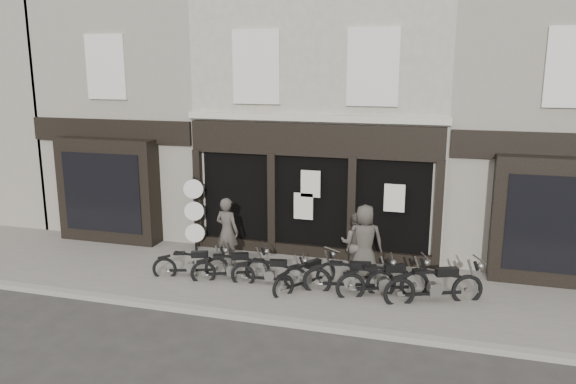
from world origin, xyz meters
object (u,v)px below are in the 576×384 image
(motorcycle_4, at_px, (350,280))
(advert_sign_post, at_px, (195,217))
(motorcycle_2, at_px, (270,275))
(man_centre, at_px, (355,243))
(motorcycle_3, at_px, (306,278))
(motorcycle_5, at_px, (384,283))
(motorcycle_6, at_px, (435,288))
(man_left, at_px, (227,231))
(man_right, at_px, (365,241))
(motorcycle_1, at_px, (232,269))
(motorcycle_0, at_px, (192,266))

(motorcycle_4, relative_size, advert_sign_post, 0.95)
(advert_sign_post, bearing_deg, motorcycle_2, -53.66)
(motorcycle_4, xyz_separation_m, man_centre, (-0.10, 1.27, 0.52))
(motorcycle_3, relative_size, man_centre, 1.05)
(motorcycle_2, xyz_separation_m, motorcycle_5, (2.80, 0.08, 0.06))
(motorcycle_4, height_order, motorcycle_5, motorcycle_5)
(motorcycle_3, relative_size, motorcycle_6, 0.78)
(man_left, xyz_separation_m, man_right, (3.72, 0.14, 0.02))
(motorcycle_6, height_order, man_centre, man_centre)
(motorcycle_5, distance_m, man_right, 1.45)
(motorcycle_5, bearing_deg, motorcycle_2, 159.75)
(man_left, distance_m, man_right, 3.72)
(motorcycle_2, height_order, motorcycle_3, motorcycle_3)
(motorcycle_5, xyz_separation_m, man_left, (-4.37, 0.99, 0.62))
(motorcycle_1, height_order, man_left, man_left)
(man_left, relative_size, man_centre, 1.13)
(man_right, bearing_deg, motorcycle_4, 70.72)
(motorcycle_3, bearing_deg, motorcycle_6, -54.07)
(motorcycle_1, relative_size, advert_sign_post, 0.81)
(motorcycle_6, distance_m, man_right, 2.24)
(motorcycle_6, bearing_deg, advert_sign_post, 142.12)
(motorcycle_5, relative_size, man_left, 1.14)
(man_right, bearing_deg, motorcycle_5, 108.57)
(motorcycle_6, relative_size, man_right, 1.17)
(motorcycle_1, distance_m, motorcycle_4, 3.05)
(motorcycle_1, height_order, advert_sign_post, advert_sign_post)
(man_right, bearing_deg, advert_sign_post, -19.17)
(motorcycle_2, bearing_deg, man_right, 21.54)
(motorcycle_1, distance_m, motorcycle_5, 3.85)
(motorcycle_0, height_order, man_left, man_left)
(motorcycle_5, xyz_separation_m, motorcycle_6, (1.16, -0.03, 0.02))
(man_right, bearing_deg, motorcycle_6, 136.01)
(motorcycle_3, bearing_deg, man_left, 101.88)
(motorcycle_1, xyz_separation_m, advert_sign_post, (-1.87, 1.83, 0.75))
(motorcycle_4, distance_m, motorcycle_5, 0.81)
(man_centre, height_order, advert_sign_post, advert_sign_post)
(motorcycle_0, height_order, motorcycle_1, motorcycle_1)
(motorcycle_2, distance_m, man_left, 2.02)
(motorcycle_1, xyz_separation_m, motorcycle_3, (1.97, -0.06, -0.01))
(motorcycle_0, relative_size, advert_sign_post, 0.81)
(man_centre, bearing_deg, motorcycle_4, 93.86)
(motorcycle_2, bearing_deg, motorcycle_5, -6.12)
(motorcycle_1, bearing_deg, advert_sign_post, 110.64)
(motorcycle_6, bearing_deg, motorcycle_4, 156.34)
(motorcycle_2, bearing_deg, motorcycle_1, 168.72)
(motorcycle_0, bearing_deg, motorcycle_6, -18.06)
(motorcycle_0, relative_size, motorcycle_3, 1.09)
(motorcycle_0, relative_size, motorcycle_5, 0.89)
(motorcycle_4, bearing_deg, man_left, 154.43)
(motorcycle_1, xyz_separation_m, man_left, (-0.52, 1.01, 0.67))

